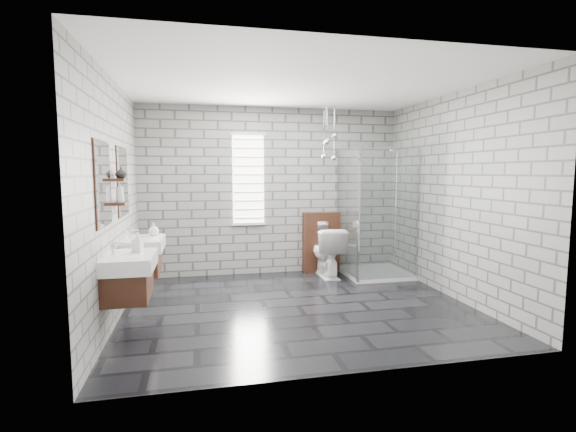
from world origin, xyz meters
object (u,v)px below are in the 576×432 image
object	(u,v)px
shower_enclosure	(373,246)
toilet	(327,252)
vanity_left	(126,264)
vanity_right	(140,246)
cistern_panel	(321,242)

from	to	relation	value
shower_enclosure	toilet	size ratio (longest dim) A/B	2.57
vanity_left	shower_enclosure	size ratio (longest dim) A/B	0.77
shower_enclosure	vanity_right	bearing A→B (deg)	-168.01
cistern_panel	toilet	bearing A→B (deg)	-90.00
vanity_right	toilet	size ratio (longest dim) A/B	1.99
vanity_left	cistern_panel	distance (m)	3.57
cistern_panel	toilet	size ratio (longest dim) A/B	1.27
cistern_panel	shower_enclosure	distance (m)	0.87
cistern_panel	shower_enclosure	world-z (taller)	shower_enclosure
cistern_panel	vanity_left	bearing A→B (deg)	-139.55
vanity_left	toilet	bearing A→B (deg)	36.19
vanity_left	cistern_panel	size ratio (longest dim) A/B	1.57
shower_enclosure	toilet	xyz separation A→B (m)	(-0.70, 0.19, -0.11)
vanity_right	shower_enclosure	world-z (taller)	shower_enclosure
vanity_right	toilet	distance (m)	2.88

